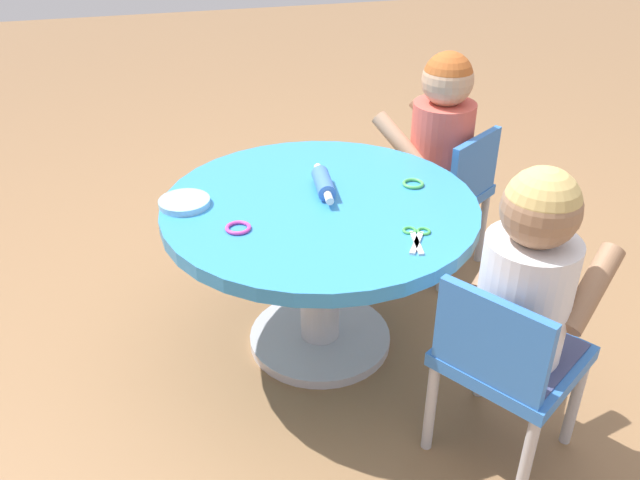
{
  "coord_description": "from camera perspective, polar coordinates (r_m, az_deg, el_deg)",
  "views": [
    {
      "loc": [
        -1.58,
        0.42,
        1.35
      ],
      "look_at": [
        0.0,
        0.0,
        0.37
      ],
      "focal_mm": 37.08,
      "sensor_mm": 36.0,
      "label": 1
    }
  ],
  "objects": [
    {
      "name": "craft_table",
      "position": [
        1.9,
        -0.0,
        0.14
      ],
      "size": [
        0.88,
        0.88,
        0.5
      ],
      "color": "silver",
      "rests_on": "ground"
    },
    {
      "name": "ground_plane",
      "position": [
        2.12,
        -0.0,
        -8.69
      ],
      "size": [
        10.0,
        10.0,
        0.0
      ],
      "primitive_type": "plane",
      "color": "olive"
    },
    {
      "name": "rolling_pin",
      "position": [
        1.89,
        0.3,
        4.92
      ],
      "size": [
        0.23,
        0.06,
        0.05
      ],
      "color": "#3F72CC",
      "rests_on": "craft_table"
    },
    {
      "name": "cookie_cutter_0",
      "position": [
        1.71,
        -7.08,
        1.05
      ],
      "size": [
        0.07,
        0.07,
        0.01
      ],
      "primitive_type": "torus",
      "color": "#D83FA5",
      "rests_on": "craft_table"
    },
    {
      "name": "playdough_blob_0",
      "position": [
        1.86,
        -11.62,
        3.2
      ],
      "size": [
        0.14,
        0.14,
        0.02
      ],
      "primitive_type": "cylinder",
      "color": "#8CCCF2",
      "rests_on": "craft_table"
    },
    {
      "name": "seated_child_right",
      "position": [
        2.29,
        10.44,
        9.5
      ],
      "size": [
        0.44,
        0.41,
        0.51
      ],
      "color": "#3F4772",
      "rests_on": "ground"
    },
    {
      "name": "child_chair_left",
      "position": [
        1.64,
        15.73,
        -9.99
      ],
      "size": [
        0.41,
        0.41,
        0.54
      ],
      "color": "#B7B7BC",
      "rests_on": "ground"
    },
    {
      "name": "seated_child_left",
      "position": [
        1.54,
        17.61,
        -2.8
      ],
      "size": [
        0.41,
        0.44,
        0.51
      ],
      "color": "#3F4772",
      "rests_on": "ground"
    },
    {
      "name": "craft_scissors",
      "position": [
        1.69,
        8.34,
        0.34
      ],
      "size": [
        0.14,
        0.1,
        0.01
      ],
      "color": "silver",
      "rests_on": "craft_table"
    },
    {
      "name": "child_chair_right",
      "position": [
        2.36,
        10.74,
        4.12
      ],
      "size": [
        0.42,
        0.42,
        0.54
      ],
      "color": "#B7B7BC",
      "rests_on": "ground"
    },
    {
      "name": "cookie_cutter_1",
      "position": [
        1.95,
        8.04,
        4.85
      ],
      "size": [
        0.06,
        0.06,
        0.01
      ],
      "primitive_type": "torus",
      "color": "#4CB259",
      "rests_on": "craft_table"
    }
  ]
}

